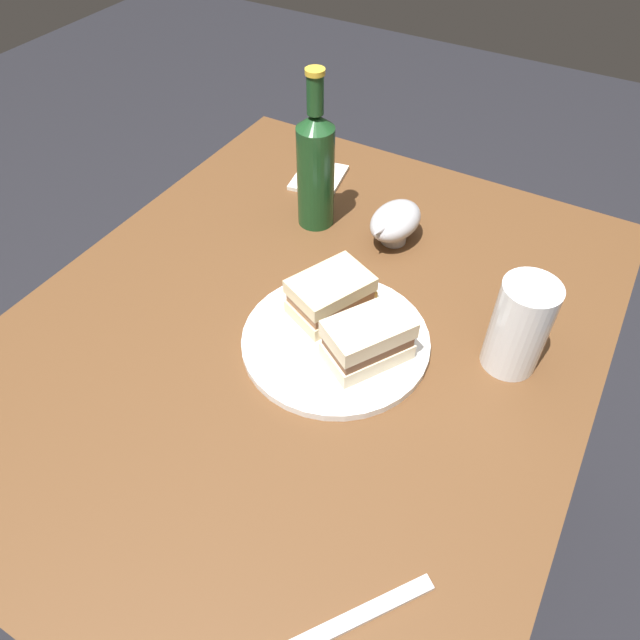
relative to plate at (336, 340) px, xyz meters
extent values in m
plane|color=black|center=(0.01, 0.06, -0.75)|extent=(6.00, 6.00, 0.00)
cube|color=brown|center=(0.01, 0.06, -0.38)|extent=(1.02, 0.83, 0.74)
cylinder|color=white|center=(0.00, 0.00, 0.00)|extent=(0.27, 0.27, 0.01)
cube|color=beige|center=(-0.01, -0.05, 0.02)|extent=(0.13, 0.12, 0.03)
cube|color=brown|center=(-0.01, -0.05, 0.04)|extent=(0.13, 0.11, 0.02)
cube|color=beige|center=(-0.01, -0.05, 0.06)|extent=(0.13, 0.12, 0.03)
cube|color=beige|center=(0.04, 0.03, 0.02)|extent=(0.14, 0.12, 0.02)
cube|color=#8C5B3D|center=(0.04, 0.03, 0.04)|extent=(0.13, 0.11, 0.02)
cube|color=beige|center=(0.04, 0.03, 0.06)|extent=(0.14, 0.12, 0.02)
cube|color=gold|center=(0.09, 0.01, 0.02)|extent=(0.04, 0.05, 0.02)
cube|color=#B77F33|center=(0.07, 0.00, 0.02)|extent=(0.03, 0.05, 0.02)
cube|color=#AD702D|center=(0.07, 0.02, 0.02)|extent=(0.03, 0.05, 0.02)
cube|color=#AD702D|center=(0.06, -0.05, 0.01)|extent=(0.05, 0.03, 0.02)
cube|color=gold|center=(0.05, 0.02, 0.02)|extent=(0.04, 0.04, 0.02)
cube|color=#B77F33|center=(0.00, -0.03, 0.01)|extent=(0.04, 0.02, 0.02)
cylinder|color=white|center=(0.09, -0.23, 0.07)|extent=(0.08, 0.08, 0.14)
cylinder|color=#C67014|center=(0.09, -0.23, 0.05)|extent=(0.07, 0.07, 0.11)
cylinder|color=#B7B7BC|center=(0.26, 0.03, 0.00)|extent=(0.04, 0.04, 0.02)
ellipsoid|color=#B7B7BC|center=(0.26, 0.03, 0.04)|extent=(0.12, 0.09, 0.06)
ellipsoid|color=#381E0F|center=(0.26, 0.03, 0.04)|extent=(0.10, 0.07, 0.02)
cone|color=#B7B7BC|center=(0.21, 0.03, 0.05)|extent=(0.03, 0.03, 0.02)
cylinder|color=#19421E|center=(0.24, 0.17, 0.08)|extent=(0.06, 0.06, 0.18)
cone|color=#19421E|center=(0.24, 0.17, 0.19)|extent=(0.06, 0.06, 0.02)
cylinder|color=#19421E|center=(0.24, 0.17, 0.23)|extent=(0.03, 0.03, 0.06)
cylinder|color=gold|center=(0.24, 0.17, 0.26)|extent=(0.03, 0.03, 0.01)
cube|color=silver|center=(0.36, 0.23, 0.00)|extent=(0.12, 0.11, 0.01)
cube|color=silver|center=(-0.32, -0.20, 0.00)|extent=(0.15, 0.12, 0.01)
camera|label=1|loc=(-0.50, -0.26, 0.63)|focal=32.77mm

